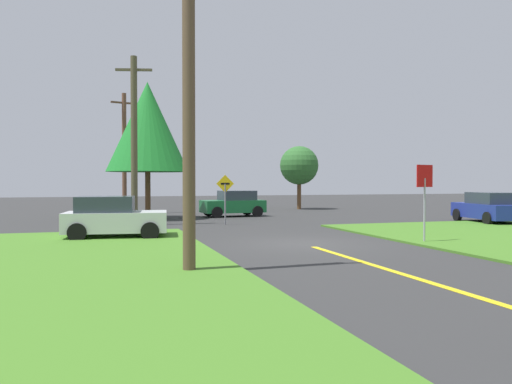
{
  "coord_description": "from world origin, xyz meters",
  "views": [
    {
      "loc": [
        -6.75,
        -16.29,
        2.18
      ],
      "look_at": [
        -0.33,
        4.42,
        1.73
      ],
      "focal_mm": 35.05,
      "sensor_mm": 36.0,
      "label": 1
    }
  ],
  "objects_px": {
    "car_on_crossroad": "(490,208)",
    "utility_pole_far": "(124,152)",
    "car_approaching_junction": "(234,204)",
    "utility_pole_mid": "(134,139)",
    "utility_pole_near": "(189,89)",
    "parked_car_near_building": "(114,217)",
    "direction_sign": "(225,194)",
    "pine_tree_center": "(299,166)",
    "oak_tree_left": "(148,127)",
    "stop_sign": "(425,188)"
  },
  "relations": [
    {
      "from": "utility_pole_near",
      "to": "direction_sign",
      "type": "bearing_deg",
      "value": 72.62
    },
    {
      "from": "stop_sign",
      "to": "utility_pole_near",
      "type": "height_order",
      "value": "utility_pole_near"
    },
    {
      "from": "car_approaching_junction",
      "to": "utility_pole_far",
      "type": "relative_size",
      "value": 0.49
    },
    {
      "from": "parked_car_near_building",
      "to": "oak_tree_left",
      "type": "distance_m",
      "value": 11.11
    },
    {
      "from": "car_approaching_junction",
      "to": "utility_pole_near",
      "type": "height_order",
      "value": "utility_pole_near"
    },
    {
      "from": "utility_pole_far",
      "to": "pine_tree_center",
      "type": "bearing_deg",
      "value": 7.08
    },
    {
      "from": "utility_pole_mid",
      "to": "pine_tree_center",
      "type": "bearing_deg",
      "value": 40.14
    },
    {
      "from": "utility_pole_far",
      "to": "stop_sign",
      "type": "bearing_deg",
      "value": -65.09
    },
    {
      "from": "parked_car_near_building",
      "to": "oak_tree_left",
      "type": "xyz_separation_m",
      "value": [
        2.16,
        9.89,
        4.58
      ]
    },
    {
      "from": "car_approaching_junction",
      "to": "utility_pole_mid",
      "type": "xyz_separation_m",
      "value": [
        -6.37,
        -4.81,
        3.5
      ]
    },
    {
      "from": "utility_pole_mid",
      "to": "direction_sign",
      "type": "height_order",
      "value": "utility_pole_mid"
    },
    {
      "from": "car_on_crossroad",
      "to": "utility_pole_far",
      "type": "relative_size",
      "value": 0.56
    },
    {
      "from": "car_approaching_junction",
      "to": "car_on_crossroad",
      "type": "xyz_separation_m",
      "value": [
        11.65,
        -8.83,
        0.0
      ]
    },
    {
      "from": "car_on_crossroad",
      "to": "utility_pole_mid",
      "type": "relative_size",
      "value": 0.55
    },
    {
      "from": "utility_pole_mid",
      "to": "oak_tree_left",
      "type": "height_order",
      "value": "utility_pole_mid"
    },
    {
      "from": "stop_sign",
      "to": "utility_pole_near",
      "type": "relative_size",
      "value": 0.32
    },
    {
      "from": "parked_car_near_building",
      "to": "oak_tree_left",
      "type": "bearing_deg",
      "value": 84.52
    },
    {
      "from": "direction_sign",
      "to": "oak_tree_left",
      "type": "xyz_separation_m",
      "value": [
        -3.38,
        5.27,
        3.81
      ]
    },
    {
      "from": "oak_tree_left",
      "to": "direction_sign",
      "type": "bearing_deg",
      "value": -57.31
    },
    {
      "from": "stop_sign",
      "to": "utility_pole_far",
      "type": "relative_size",
      "value": 0.34
    },
    {
      "from": "parked_car_near_building",
      "to": "direction_sign",
      "type": "height_order",
      "value": "direction_sign"
    },
    {
      "from": "parked_car_near_building",
      "to": "utility_pole_near",
      "type": "bearing_deg",
      "value": -72.3
    },
    {
      "from": "utility_pole_mid",
      "to": "car_approaching_junction",
      "type": "bearing_deg",
      "value": 37.07
    },
    {
      "from": "parked_car_near_building",
      "to": "utility_pole_mid",
      "type": "relative_size",
      "value": 0.48
    },
    {
      "from": "utility_pole_mid",
      "to": "pine_tree_center",
      "type": "relative_size",
      "value": 1.68
    },
    {
      "from": "direction_sign",
      "to": "pine_tree_center",
      "type": "bearing_deg",
      "value": 53.62
    },
    {
      "from": "oak_tree_left",
      "to": "stop_sign",
      "type": "bearing_deg",
      "value": -60.91
    },
    {
      "from": "utility_pole_far",
      "to": "pine_tree_center",
      "type": "relative_size",
      "value": 1.64
    },
    {
      "from": "utility_pole_mid",
      "to": "utility_pole_near",
      "type": "bearing_deg",
      "value": -88.2
    },
    {
      "from": "parked_car_near_building",
      "to": "pine_tree_center",
      "type": "relative_size",
      "value": 0.8
    },
    {
      "from": "pine_tree_center",
      "to": "car_approaching_junction",
      "type": "bearing_deg",
      "value": -137.32
    },
    {
      "from": "oak_tree_left",
      "to": "pine_tree_center",
      "type": "relative_size",
      "value": 1.6
    },
    {
      "from": "pine_tree_center",
      "to": "parked_car_near_building",
      "type": "bearing_deg",
      "value": -130.82
    },
    {
      "from": "utility_pole_near",
      "to": "car_on_crossroad",
      "type": "bearing_deg",
      "value": 28.72
    },
    {
      "from": "stop_sign",
      "to": "parked_car_near_building",
      "type": "xyz_separation_m",
      "value": [
        -10.43,
        4.96,
        -1.16
      ]
    },
    {
      "from": "car_approaching_junction",
      "to": "utility_pole_far",
      "type": "distance_m",
      "value": 8.75
    },
    {
      "from": "car_on_crossroad",
      "to": "oak_tree_left",
      "type": "height_order",
      "value": "oak_tree_left"
    },
    {
      "from": "stop_sign",
      "to": "pine_tree_center",
      "type": "relative_size",
      "value": 0.55
    },
    {
      "from": "car_approaching_junction",
      "to": "utility_pole_near",
      "type": "distance_m",
      "value": 19.73
    },
    {
      "from": "car_approaching_junction",
      "to": "utility_pole_mid",
      "type": "distance_m",
      "value": 8.72
    },
    {
      "from": "oak_tree_left",
      "to": "utility_pole_mid",
      "type": "bearing_deg",
      "value": -103.38
    },
    {
      "from": "utility_pole_near",
      "to": "oak_tree_left",
      "type": "height_order",
      "value": "utility_pole_near"
    },
    {
      "from": "car_approaching_junction",
      "to": "oak_tree_left",
      "type": "distance_m",
      "value": 7.05
    },
    {
      "from": "oak_tree_left",
      "to": "parked_car_near_building",
      "type": "bearing_deg",
      "value": -102.33
    },
    {
      "from": "pine_tree_center",
      "to": "utility_pole_far",
      "type": "bearing_deg",
      "value": -172.92
    },
    {
      "from": "parked_car_near_building",
      "to": "car_approaching_junction",
      "type": "distance_m",
      "value": 12.78
    },
    {
      "from": "utility_pole_near",
      "to": "oak_tree_left",
      "type": "xyz_separation_m",
      "value": [
        0.61,
        18.02,
        1.0
      ]
    },
    {
      "from": "utility_pole_mid",
      "to": "direction_sign",
      "type": "relative_size",
      "value": 3.32
    },
    {
      "from": "parked_car_near_building",
      "to": "utility_pole_near",
      "type": "xyz_separation_m",
      "value": [
        1.56,
        -8.13,
        3.58
      ]
    },
    {
      "from": "car_approaching_junction",
      "to": "pine_tree_center",
      "type": "distance_m",
      "value": 9.98
    }
  ]
}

